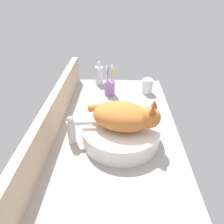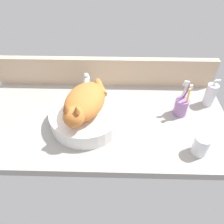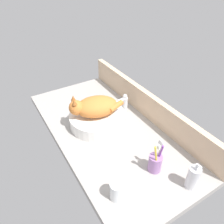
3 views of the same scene
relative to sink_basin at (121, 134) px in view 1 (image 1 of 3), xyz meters
The scene contains 8 objects.
ground_plane 10.03cm from the sink_basin, 22.14° to the left, with size 122.23×60.93×4.00cm, color #9E9993.
backsplash_panel 32.92cm from the sink_basin, 76.61° to the left, with size 122.23×3.60×16.42cm, color #CCAD8C.
sink_basin is the anchor object (origin of this frame).
cat 9.69cm from the sink_basin, 101.34° to the right, with size 22.75×30.93×14.00cm.
faucet 20.77cm from the sink_basin, 95.07° to the left, with size 3.78×11.86×13.60cm.
soap_dispenser 63.49cm from the sink_basin, 13.54° to the left, with size 5.37×5.37×15.42cm.
toothbrush_cup 46.27cm from the sink_basin, ahead, with size 6.53×6.53×18.71cm.
water_glass 51.68cm from the sink_basin, 18.74° to the right, with size 6.54×6.54×9.20cm.
Camera 1 is at (-85.07, -1.81, 62.88)cm, focal length 35.00 mm.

